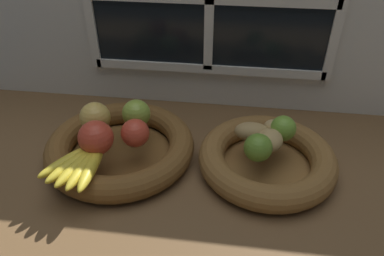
{
  "coord_description": "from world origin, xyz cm",
  "views": [
    {
      "loc": [
        7.67,
        -64.23,
        56.42
      ],
      "look_at": [
        -0.97,
        1.21,
        9.97
      ],
      "focal_mm": 33.77,
      "sensor_mm": 36.0,
      "label": 1
    }
  ],
  "objects_px": {
    "fruit_bowl_right": "(267,159)",
    "apple_red_front": "(96,138)",
    "banana_bunch_front": "(82,162)",
    "lime_far": "(283,128)",
    "potato_oblong": "(252,132)",
    "apple_green_back": "(136,114)",
    "lime_near": "(258,148)",
    "apple_red_right": "(135,133)",
    "potato_large": "(270,140)",
    "potato_back": "(278,129)",
    "fruit_bowl_left": "(121,147)",
    "apple_golden_left": "(95,117)"
  },
  "relations": [
    {
      "from": "apple_green_back",
      "to": "apple_red_front",
      "type": "bearing_deg",
      "value": -118.14
    },
    {
      "from": "apple_golden_left",
      "to": "lime_near",
      "type": "distance_m",
      "value": 0.38
    },
    {
      "from": "apple_red_front",
      "to": "banana_bunch_front",
      "type": "height_order",
      "value": "apple_red_front"
    },
    {
      "from": "fruit_bowl_left",
      "to": "apple_red_right",
      "type": "relative_size",
      "value": 5.51
    },
    {
      "from": "potato_large",
      "to": "potato_back",
      "type": "relative_size",
      "value": 1.0
    },
    {
      "from": "fruit_bowl_right",
      "to": "apple_red_front",
      "type": "relative_size",
      "value": 4.1
    },
    {
      "from": "apple_red_right",
      "to": "potato_large",
      "type": "bearing_deg",
      "value": 4.73
    },
    {
      "from": "potato_back",
      "to": "apple_green_back",
      "type": "bearing_deg",
      "value": 179.23
    },
    {
      "from": "apple_green_back",
      "to": "lime_near",
      "type": "xyz_separation_m",
      "value": [
        0.29,
        -0.09,
        -0.0
      ]
    },
    {
      "from": "potato_back",
      "to": "lime_near",
      "type": "distance_m",
      "value": 0.1
    },
    {
      "from": "lime_far",
      "to": "lime_near",
      "type": "bearing_deg",
      "value": -125.84
    },
    {
      "from": "apple_red_right",
      "to": "potato_large",
      "type": "xyz_separation_m",
      "value": [
        0.3,
        0.02,
        -0.01
      ]
    },
    {
      "from": "potato_oblong",
      "to": "banana_bunch_front",
      "type": "bearing_deg",
      "value": -157.69
    },
    {
      "from": "potato_large",
      "to": "potato_back",
      "type": "distance_m",
      "value": 0.05
    },
    {
      "from": "fruit_bowl_left",
      "to": "apple_red_front",
      "type": "distance_m",
      "value": 0.1
    },
    {
      "from": "fruit_bowl_left",
      "to": "apple_red_right",
      "type": "bearing_deg",
      "value": -26.91
    },
    {
      "from": "apple_red_front",
      "to": "apple_green_back",
      "type": "relative_size",
      "value": 1.12
    },
    {
      "from": "apple_golden_left",
      "to": "apple_green_back",
      "type": "relative_size",
      "value": 1.05
    },
    {
      "from": "lime_near",
      "to": "potato_large",
      "type": "bearing_deg",
      "value": 56.31
    },
    {
      "from": "apple_golden_left",
      "to": "potato_oblong",
      "type": "bearing_deg",
      "value": 1.56
    },
    {
      "from": "fruit_bowl_right",
      "to": "lime_far",
      "type": "relative_size",
      "value": 5.32
    },
    {
      "from": "apple_golden_left",
      "to": "fruit_bowl_right",
      "type": "bearing_deg",
      "value": -2.68
    },
    {
      "from": "potato_oblong",
      "to": "lime_far",
      "type": "xyz_separation_m",
      "value": [
        0.07,
        0.01,
        0.01
      ]
    },
    {
      "from": "apple_green_back",
      "to": "banana_bunch_front",
      "type": "xyz_separation_m",
      "value": [
        -0.07,
        -0.17,
        -0.02
      ]
    },
    {
      "from": "apple_green_back",
      "to": "potato_back",
      "type": "relative_size",
      "value": 0.99
    },
    {
      "from": "apple_red_right",
      "to": "lime_far",
      "type": "distance_m",
      "value": 0.34
    },
    {
      "from": "banana_bunch_front",
      "to": "potato_back",
      "type": "height_order",
      "value": "potato_back"
    },
    {
      "from": "banana_bunch_front",
      "to": "lime_far",
      "type": "relative_size",
      "value": 2.86
    },
    {
      "from": "apple_red_right",
      "to": "apple_golden_left",
      "type": "distance_m",
      "value": 0.12
    },
    {
      "from": "fruit_bowl_right",
      "to": "apple_green_back",
      "type": "relative_size",
      "value": 4.61
    },
    {
      "from": "fruit_bowl_right",
      "to": "apple_golden_left",
      "type": "relative_size",
      "value": 4.37
    },
    {
      "from": "potato_oblong",
      "to": "potato_back",
      "type": "bearing_deg",
      "value": 15.95
    },
    {
      "from": "apple_red_front",
      "to": "lime_far",
      "type": "xyz_separation_m",
      "value": [
        0.41,
        0.1,
        -0.01
      ]
    },
    {
      "from": "fruit_bowl_right",
      "to": "potato_large",
      "type": "bearing_deg",
      "value": -90.0
    },
    {
      "from": "potato_back",
      "to": "lime_near",
      "type": "relative_size",
      "value": 1.13
    },
    {
      "from": "fruit_bowl_left",
      "to": "potato_back",
      "type": "xyz_separation_m",
      "value": [
        0.37,
        0.05,
        0.05
      ]
    },
    {
      "from": "potato_large",
      "to": "potato_oblong",
      "type": "height_order",
      "value": "potato_large"
    },
    {
      "from": "apple_green_back",
      "to": "banana_bunch_front",
      "type": "relative_size",
      "value": 0.4
    },
    {
      "from": "potato_large",
      "to": "potato_back",
      "type": "xyz_separation_m",
      "value": [
        0.02,
        0.05,
        -0.0
      ]
    },
    {
      "from": "potato_large",
      "to": "fruit_bowl_left",
      "type": "bearing_deg",
      "value": 180.0
    },
    {
      "from": "apple_red_front",
      "to": "apple_red_right",
      "type": "bearing_deg",
      "value": 25.73
    },
    {
      "from": "fruit_bowl_left",
      "to": "banana_bunch_front",
      "type": "height_order",
      "value": "banana_bunch_front"
    },
    {
      "from": "fruit_bowl_left",
      "to": "lime_near",
      "type": "height_order",
      "value": "lime_near"
    },
    {
      "from": "potato_back",
      "to": "fruit_bowl_left",
      "type": "bearing_deg",
      "value": -172.91
    },
    {
      "from": "apple_red_right",
      "to": "potato_back",
      "type": "height_order",
      "value": "apple_red_right"
    },
    {
      "from": "fruit_bowl_right",
      "to": "potato_back",
      "type": "relative_size",
      "value": 4.56
    },
    {
      "from": "fruit_bowl_left",
      "to": "lime_far",
      "type": "height_order",
      "value": "lime_far"
    },
    {
      "from": "fruit_bowl_right",
      "to": "apple_red_front",
      "type": "bearing_deg",
      "value": -170.66
    },
    {
      "from": "lime_near",
      "to": "apple_red_right",
      "type": "bearing_deg",
      "value": 176.7
    },
    {
      "from": "banana_bunch_front",
      "to": "fruit_bowl_right",
      "type": "bearing_deg",
      "value": 16.5
    }
  ]
}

